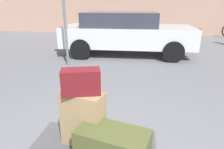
{
  "coord_description": "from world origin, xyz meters",
  "views": [
    {
      "loc": [
        0.45,
        -1.59,
        1.7
      ],
      "look_at": [
        0.0,
        1.2,
        0.69
      ],
      "focal_mm": 32.27,
      "sensor_mm": 36.0,
      "label": 1
    }
  ],
  "objects_px": {
    "duffel_bag_olive_stacked_top": "(113,147)",
    "bollard_kerb_near": "(198,37)",
    "suitcase_tan_front_right": "(83,119)",
    "parked_car": "(126,32)",
    "no_parking_sign": "(64,12)",
    "duffel_bag_maroon_topmost_pile": "(81,82)"
  },
  "relations": [
    {
      "from": "duffel_bag_olive_stacked_top",
      "to": "duffel_bag_maroon_topmost_pile",
      "type": "bearing_deg",
      "value": 160.17
    },
    {
      "from": "bollard_kerb_near",
      "to": "no_parking_sign",
      "type": "distance_m",
      "value": 6.01
    },
    {
      "from": "suitcase_tan_front_right",
      "to": "parked_car",
      "type": "xyz_separation_m",
      "value": [
        -0.09,
        5.26,
        0.14
      ]
    },
    {
      "from": "parked_car",
      "to": "suitcase_tan_front_right",
      "type": "bearing_deg",
      "value": -89.02
    },
    {
      "from": "duffel_bag_olive_stacked_top",
      "to": "duffel_bag_maroon_topmost_pile",
      "type": "relative_size",
      "value": 1.76
    },
    {
      "from": "no_parking_sign",
      "to": "duffel_bag_olive_stacked_top",
      "type": "bearing_deg",
      "value": -63.75
    },
    {
      "from": "duffel_bag_maroon_topmost_pile",
      "to": "bollard_kerb_near",
      "type": "bearing_deg",
      "value": 52.9
    },
    {
      "from": "duffel_bag_olive_stacked_top",
      "to": "no_parking_sign",
      "type": "bearing_deg",
      "value": 130.42
    },
    {
      "from": "duffel_bag_olive_stacked_top",
      "to": "duffel_bag_maroon_topmost_pile",
      "type": "distance_m",
      "value": 0.65
    },
    {
      "from": "duffel_bag_olive_stacked_top",
      "to": "bollard_kerb_near",
      "type": "xyz_separation_m",
      "value": [
        2.5,
        7.79,
        -0.18
      ]
    },
    {
      "from": "parked_car",
      "to": "bollard_kerb_near",
      "type": "bearing_deg",
      "value": 38.31
    },
    {
      "from": "suitcase_tan_front_right",
      "to": "parked_car",
      "type": "bearing_deg",
      "value": 105.2
    },
    {
      "from": "duffel_bag_olive_stacked_top",
      "to": "parked_car",
      "type": "distance_m",
      "value": 5.51
    },
    {
      "from": "duffel_bag_maroon_topmost_pile",
      "to": "no_parking_sign",
      "type": "relative_size",
      "value": 0.15
    },
    {
      "from": "duffel_bag_olive_stacked_top",
      "to": "parked_car",
      "type": "height_order",
      "value": "parked_car"
    },
    {
      "from": "duffel_bag_olive_stacked_top",
      "to": "bollard_kerb_near",
      "type": "bearing_deg",
      "value": 86.39
    },
    {
      "from": "suitcase_tan_front_right",
      "to": "duffel_bag_maroon_topmost_pile",
      "type": "distance_m",
      "value": 0.4
    },
    {
      "from": "suitcase_tan_front_right",
      "to": "parked_car",
      "type": "relative_size",
      "value": 0.13
    },
    {
      "from": "suitcase_tan_front_right",
      "to": "no_parking_sign",
      "type": "height_order",
      "value": "no_parking_sign"
    },
    {
      "from": "duffel_bag_olive_stacked_top",
      "to": "suitcase_tan_front_right",
      "type": "bearing_deg",
      "value": 160.17
    },
    {
      "from": "duffel_bag_olive_stacked_top",
      "to": "duffel_bag_maroon_topmost_pile",
      "type": "height_order",
      "value": "duffel_bag_maroon_topmost_pile"
    },
    {
      "from": "duffel_bag_olive_stacked_top",
      "to": "bollard_kerb_near",
      "type": "relative_size",
      "value": 0.95
    }
  ]
}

